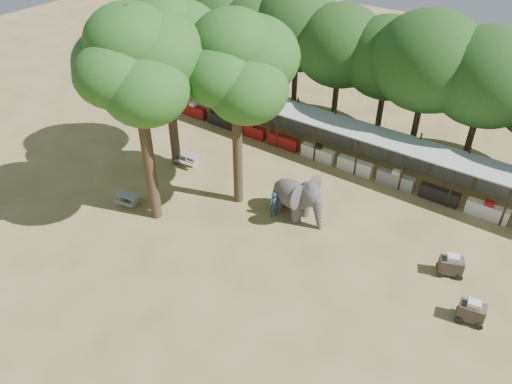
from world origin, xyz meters
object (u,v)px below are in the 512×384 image
Objects in this scene: yard_tree_back at (235,64)px; elephant at (298,196)px; yard_tree_left at (165,43)px; picnic_table_near at (128,198)px; cart_back at (451,265)px; yard_tree_center at (136,63)px; handler at (274,205)px; cart_front at (472,311)px; picnic_table_far at (189,158)px.

yard_tree_back is 3.08× the size of elephant.
yard_tree_left is 9.46m from picnic_table_near.
cart_back is (17.69, 5.22, 0.17)m from picnic_table_near.
yard_tree_center reaches higher than cart_back.
yard_tree_center is at bearing -59.04° from yard_tree_left.
cart_front is at bearing -61.22° from handler.
cart_front is (17.35, 2.45, -8.60)m from yard_tree_center.
cart_back is at bearing -6.16° from picnic_table_far.
yard_tree_left is 7.19× the size of picnic_table_near.
cart_back is (-1.70, 2.44, 0.00)m from cart_front.
picnic_table_far is at bearing 167.31° from yard_tree_back.
yard_tree_left is at bearing 170.54° from yard_tree_back.
picnic_table_near is (-5.04, -4.32, -8.10)m from yard_tree_back.
yard_tree_left is at bearing 90.42° from picnic_table_near.
handler is at bearing -5.32° from yard_tree_back.
elephant is at bearing -9.30° from picnic_table_far.
elephant is (6.84, 4.53, -7.83)m from yard_tree_center.
picnic_table_near is at bearing 178.35° from cart_front.
cart_back is at bearing -0.32° from yard_tree_left.
yard_tree_center reaches higher than elephant.
handler is 9.95m from cart_back.
picnic_table_near is at bearing -79.81° from yard_tree_left.
picnic_table_far is (-8.87, 0.61, -0.88)m from elephant.
handler reaches higher than cart_front.
cart_back is at bearing -48.22° from handler.
elephant reaches higher than handler.
elephant is at bearing -2.75° from yard_tree_left.
elephant reaches higher than cart_back.
yard_tree_center reaches higher than picnic_table_far.
yard_tree_left reaches higher than cart_back.
elephant is 10.75m from cart_front.
elephant is 8.94m from picnic_table_far.
yard_tree_center is 9.01m from picnic_table_near.
cart_back is at bearing 6.66° from picnic_table_near.
yard_tree_back is 7.69× the size of cart_back.
picnic_table_near is (-7.81, -4.06, -0.37)m from handler.
elephant is (9.84, -0.47, -6.82)m from yard_tree_left.
yard_tree_left is 0.97× the size of yard_tree_back.
picnic_table_far is (0.01, 5.46, 0.06)m from picnic_table_near.
yard_tree_back is 7.01× the size of handler.
yard_tree_back is at bearing -18.07° from picnic_table_far.
yard_tree_back is (6.00, -1.00, 0.34)m from yard_tree_left.
cart_front is (11.58, -1.29, -0.21)m from handler.
handler is at bearing 17.71° from picnic_table_near.
picnic_table_far is 1.20× the size of cart_front.
yard_tree_back is 6.88× the size of picnic_table_far.
yard_tree_back is 9.56m from picnic_table_far.
picnic_table_far is at bearing 7.92° from yard_tree_left.
yard_tree_center is at bearing 175.08° from cart_back.
cart_back is (15.65, 4.90, -8.60)m from yard_tree_center.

